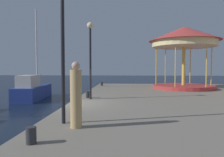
# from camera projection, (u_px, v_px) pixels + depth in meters

# --- Properties ---
(ground_plane) EXTENTS (120.00, 120.00, 0.00)m
(ground_plane) POSITION_uv_depth(u_px,v_px,m) (69.00, 118.00, 10.78)
(ground_plane) COLOR black
(quay_dock) EXTENTS (14.26, 26.15, 0.80)m
(quay_dock) POSITION_uv_depth(u_px,v_px,m) (213.00, 112.00, 10.32)
(quay_dock) COLOR gray
(quay_dock) RESTS_ON ground
(sailboat_blue) EXTENTS (2.08, 5.25, 7.62)m
(sailboat_blue) POSITION_uv_depth(u_px,v_px,m) (32.00, 90.00, 17.28)
(sailboat_blue) COLOR navy
(sailboat_blue) RESTS_ON ground
(carousel) EXTENTS (5.93, 5.93, 5.26)m
(carousel) POSITION_uv_depth(u_px,v_px,m) (184.00, 43.00, 17.93)
(carousel) COLOR #B23333
(carousel) RESTS_ON quay_dock
(lamp_post_mid_promenade) EXTENTS (0.36, 0.36, 4.40)m
(lamp_post_mid_promenade) POSITION_uv_depth(u_px,v_px,m) (63.00, 29.00, 6.63)
(lamp_post_mid_promenade) COLOR black
(lamp_post_mid_promenade) RESTS_ON quay_dock
(lamp_post_far_end) EXTENTS (0.36, 0.36, 4.32)m
(lamp_post_far_end) POSITION_uv_depth(u_px,v_px,m) (90.00, 47.00, 11.84)
(lamp_post_far_end) COLOR black
(lamp_post_far_end) RESTS_ON quay_dock
(bollard_north) EXTENTS (0.24, 0.24, 0.40)m
(bollard_north) POSITION_uv_depth(u_px,v_px,m) (31.00, 135.00, 4.94)
(bollard_north) COLOR #2D2D33
(bollard_north) RESTS_ON quay_dock
(bollard_south) EXTENTS (0.24, 0.24, 0.40)m
(bollard_south) POSITION_uv_depth(u_px,v_px,m) (88.00, 94.00, 12.47)
(bollard_south) COLOR #2D2D33
(bollard_south) RESTS_ON quay_dock
(bollard_center) EXTENTS (0.24, 0.24, 0.40)m
(bollard_center) POSITION_uv_depth(u_px,v_px,m) (102.00, 84.00, 20.98)
(bollard_center) COLOR #2D2D33
(bollard_center) RESTS_ON quay_dock
(person_by_the_water) EXTENTS (0.34, 0.34, 1.96)m
(person_by_the_water) POSITION_uv_depth(u_px,v_px,m) (76.00, 97.00, 6.24)
(person_by_the_water) COLOR tan
(person_by_the_water) RESTS_ON quay_dock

